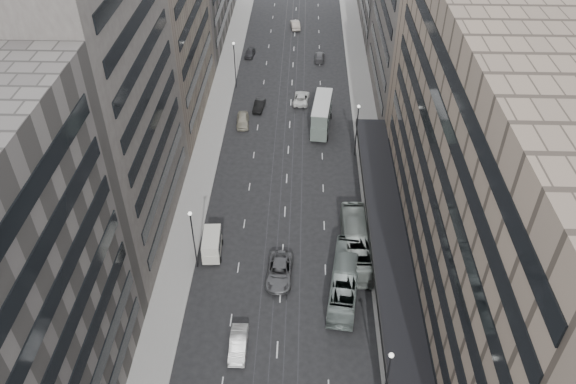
# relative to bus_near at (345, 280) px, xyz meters

# --- Properties ---
(ground) EXTENTS (220.00, 220.00, 0.00)m
(ground) POSITION_rel_bus_near_xyz_m (-6.96, -9.00, -1.64)
(ground) COLOR black
(ground) RESTS_ON ground
(sidewalk_right) EXTENTS (4.00, 125.00, 0.15)m
(sidewalk_right) POSITION_rel_bus_near_xyz_m (5.04, 28.50, -1.56)
(sidewalk_right) COLOR gray
(sidewalk_right) RESTS_ON ground
(sidewalk_left) EXTENTS (4.00, 125.00, 0.15)m
(sidewalk_left) POSITION_rel_bus_near_xyz_m (-18.96, 28.50, -1.56)
(sidewalk_left) COLOR gray
(sidewalk_left) RESTS_ON ground
(department_store) EXTENTS (19.20, 60.00, 30.00)m
(department_store) POSITION_rel_bus_near_xyz_m (14.49, -1.00, 13.31)
(department_store) COLOR #756555
(department_store) RESTS_ON ground
(building_right_mid) EXTENTS (15.00, 28.00, 24.00)m
(building_right_mid) POSITION_rel_bus_near_xyz_m (14.54, 43.00, 10.36)
(building_right_mid) COLOR #4E4843
(building_right_mid) RESTS_ON ground
(building_left_b) EXTENTS (15.00, 26.00, 34.00)m
(building_left_b) POSITION_rel_bus_near_xyz_m (-28.46, 10.00, 15.36)
(building_left_b) COLOR #4E4843
(building_left_b) RESTS_ON ground
(building_left_c) EXTENTS (15.00, 28.00, 25.00)m
(building_left_c) POSITION_rel_bus_near_xyz_m (-28.46, 37.00, 10.86)
(building_left_c) COLOR #766B5C
(building_left_c) RESTS_ON ground
(lamp_right_near) EXTENTS (0.44, 0.44, 8.32)m
(lamp_right_near) POSITION_rel_bus_near_xyz_m (2.74, -14.00, 3.57)
(lamp_right_near) COLOR #262628
(lamp_right_near) RESTS_ON ground
(lamp_right_far) EXTENTS (0.44, 0.44, 8.32)m
(lamp_right_far) POSITION_rel_bus_near_xyz_m (2.74, 26.00, 3.57)
(lamp_right_far) COLOR #262628
(lamp_right_far) RESTS_ON ground
(lamp_left_near) EXTENTS (0.44, 0.44, 8.32)m
(lamp_left_near) POSITION_rel_bus_near_xyz_m (-16.66, 3.00, 3.57)
(lamp_left_near) COLOR #262628
(lamp_left_near) RESTS_ON ground
(lamp_left_far) EXTENTS (0.44, 0.44, 8.32)m
(lamp_left_far) POSITION_rel_bus_near_xyz_m (-16.66, 46.00, 3.57)
(lamp_left_far) COLOR #262628
(lamp_left_far) RESTS_ON ground
(bus_near) EXTENTS (4.26, 12.00, 3.27)m
(bus_near) POSITION_rel_bus_near_xyz_m (0.00, 0.00, 0.00)
(bus_near) COLOR gray
(bus_near) RESTS_ON ground
(bus_far) EXTENTS (3.02, 12.16, 3.37)m
(bus_far) POSITION_rel_bus_near_xyz_m (1.54, 5.78, 0.05)
(bus_far) COLOR gray
(bus_far) RESTS_ON ground
(double_decker) EXTENTS (3.53, 9.05, 4.83)m
(double_decker) POSITION_rel_bus_near_xyz_m (-2.05, 32.92, 0.97)
(double_decker) COLOR slate
(double_decker) RESTS_ON ground
(panel_van) EXTENTS (2.37, 4.49, 2.77)m
(panel_van) POSITION_rel_bus_near_xyz_m (-15.18, 5.18, -0.11)
(panel_van) COLOR silver
(panel_van) RESTS_ON ground
(sedan_1) EXTENTS (1.66, 4.71, 1.55)m
(sedan_1) POSITION_rel_bus_near_xyz_m (-10.80, -8.04, -0.86)
(sedan_1) COLOR silver
(sedan_1) RESTS_ON ground
(sedan_2) EXTENTS (3.10, 6.25, 1.70)m
(sedan_2) POSITION_rel_bus_near_xyz_m (-7.16, 1.77, -0.78)
(sedan_2) COLOR #535356
(sedan_2) RESTS_ON ground
(sedan_4) EXTENTS (2.24, 4.84, 1.60)m
(sedan_4) POSITION_rel_bus_near_xyz_m (-14.33, 33.79, -0.83)
(sedan_4) COLOR #A39D87
(sedan_4) RESTS_ON ground
(sedan_5) EXTENTS (1.99, 4.45, 1.42)m
(sedan_5) POSITION_rel_bus_near_xyz_m (-12.11, 38.58, -0.93)
(sedan_5) COLOR black
(sedan_5) RESTS_ON ground
(sedan_6) EXTENTS (2.86, 5.42, 1.45)m
(sedan_6) POSITION_rel_bus_near_xyz_m (-5.24, 41.23, -0.91)
(sedan_6) COLOR white
(sedan_6) RESTS_ON ground
(sedan_7) EXTENTS (2.14, 4.72, 1.34)m
(sedan_7) POSITION_rel_bus_near_xyz_m (-1.99, 57.18, -0.96)
(sedan_7) COLOR #4E4D50
(sedan_7) RESTS_ON ground
(sedan_8) EXTENTS (2.07, 4.18, 1.37)m
(sedan_8) POSITION_rel_bus_near_xyz_m (-15.30, 58.46, -0.95)
(sedan_8) COLOR #2B2A2D
(sedan_8) RESTS_ON ground
(sedan_9) EXTENTS (2.29, 5.02, 1.60)m
(sedan_9) POSITION_rel_bus_near_xyz_m (-6.93, 72.15, -0.84)
(sedan_9) COLOR #BAAC9A
(sedan_9) RESTS_ON ground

